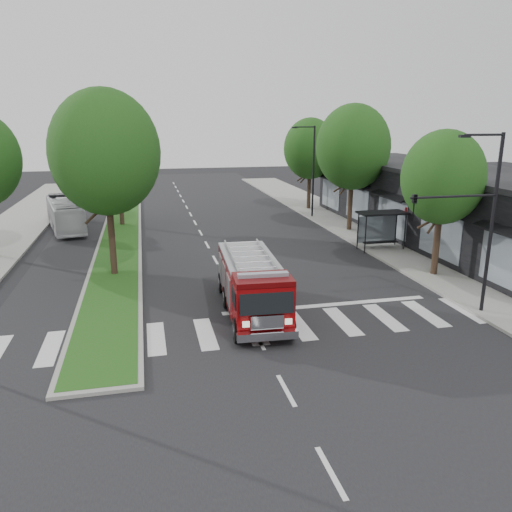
{
  "coord_description": "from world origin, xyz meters",
  "views": [
    {
      "loc": [
        -4.15,
        -21.89,
        8.5
      ],
      "look_at": [
        1.25,
        1.95,
        1.8
      ],
      "focal_mm": 35.0,
      "sensor_mm": 36.0,
      "label": 1
    }
  ],
  "objects": [
    {
      "name": "ground",
      "position": [
        0.0,
        0.0,
        0.0
      ],
      "size": [
        140.0,
        140.0,
        0.0
      ],
      "primitive_type": "plane",
      "color": "black",
      "rests_on": "ground"
    },
    {
      "name": "sidewalk_right",
      "position": [
        12.5,
        10.0,
        0.07
      ],
      "size": [
        5.0,
        80.0,
        0.15
      ],
      "primitive_type": "cube",
      "color": "gray",
      "rests_on": "ground"
    },
    {
      "name": "median",
      "position": [
        -6.0,
        18.0,
        0.08
      ],
      "size": [
        3.0,
        50.0,
        0.15
      ],
      "color": "gray",
      "rests_on": "ground"
    },
    {
      "name": "storefront_row",
      "position": [
        17.0,
        10.0,
        2.5
      ],
      "size": [
        8.0,
        30.0,
        5.0
      ],
      "primitive_type": "cube",
      "color": "black",
      "rests_on": "ground"
    },
    {
      "name": "bus_shelter",
      "position": [
        11.2,
        8.15,
        2.04
      ],
      "size": [
        3.2,
        1.6,
        2.61
      ],
      "color": "black",
      "rests_on": "ground"
    },
    {
      "name": "tree_right_near",
      "position": [
        11.5,
        2.0,
        5.51
      ],
      "size": [
        4.4,
        4.4,
        8.05
      ],
      "color": "black",
      "rests_on": "ground"
    },
    {
      "name": "tree_right_mid",
      "position": [
        11.5,
        14.0,
        6.49
      ],
      "size": [
        5.6,
        5.6,
        9.72
      ],
      "color": "black",
      "rests_on": "ground"
    },
    {
      "name": "tree_right_far",
      "position": [
        11.5,
        24.0,
        5.84
      ],
      "size": [
        5.0,
        5.0,
        8.73
      ],
      "color": "black",
      "rests_on": "ground"
    },
    {
      "name": "tree_median_near",
      "position": [
        -6.0,
        6.0,
        6.81
      ],
      "size": [
        5.8,
        5.8,
        10.16
      ],
      "color": "black",
      "rests_on": "ground"
    },
    {
      "name": "tree_median_far",
      "position": [
        -6.0,
        20.0,
        6.49
      ],
      "size": [
        5.6,
        5.6,
        9.72
      ],
      "color": "black",
      "rests_on": "ground"
    },
    {
      "name": "streetlight_right_near",
      "position": [
        9.61,
        -3.5,
        4.67
      ],
      "size": [
        4.08,
        0.22,
        8.0
      ],
      "color": "black",
      "rests_on": "ground"
    },
    {
      "name": "streetlight_right_far",
      "position": [
        10.35,
        20.0,
        4.48
      ],
      "size": [
        2.11,
        0.2,
        8.0
      ],
      "color": "black",
      "rests_on": "ground"
    },
    {
      "name": "fire_engine",
      "position": [
        0.37,
        -1.08,
        1.31
      ],
      "size": [
        2.81,
        7.99,
        2.73
      ],
      "rotation": [
        0.0,
        0.0,
        -0.06
      ],
      "color": "#4E0405",
      "rests_on": "ground"
    },
    {
      "name": "city_bus",
      "position": [
        -10.33,
        19.57,
        1.25
      ],
      "size": [
        4.09,
        9.25,
        2.51
      ],
      "primitive_type": "imported",
      "rotation": [
        0.0,
        0.0,
        0.23
      ],
      "color": "#B2B2B6",
      "rests_on": "ground"
    }
  ]
}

